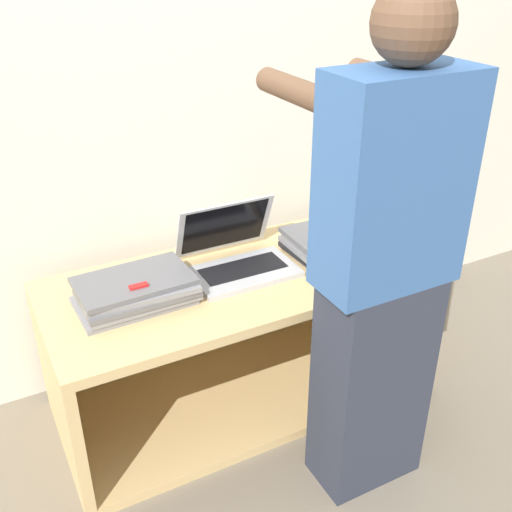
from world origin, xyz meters
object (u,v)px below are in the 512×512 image
at_px(laptop_open, 237,257).
at_px(laptop_stack_right, 336,240).
at_px(laptop_stack_left, 136,291).
at_px(person, 382,272).

distance_m(laptop_open, laptop_stack_right, 0.40).
distance_m(laptop_stack_left, laptop_stack_right, 0.80).
bearing_deg(laptop_stack_left, person, -41.16).
xyz_separation_m(laptop_stack_left, person, (0.59, -0.51, 0.18)).
bearing_deg(person, laptop_open, 108.39).
height_order(laptop_stack_left, person, person).
xyz_separation_m(laptop_stack_right, person, (-0.21, -0.52, 0.18)).
xyz_separation_m(laptop_open, person, (0.19, -0.57, 0.17)).
xyz_separation_m(laptop_open, laptop_stack_left, (-0.40, -0.05, -0.00)).
xyz_separation_m(laptop_stack_left, laptop_stack_right, (0.80, 0.00, 0.00)).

